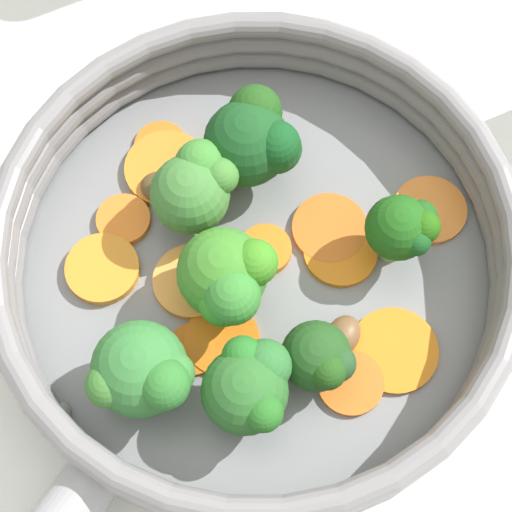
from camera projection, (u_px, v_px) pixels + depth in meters
name	position (u px, v px, depth m)	size (l,w,h in m)	color
ground_plane	(256.00, 276.00, 0.47)	(4.00, 4.00, 0.00)	white
skillet	(256.00, 271.00, 0.47)	(0.26, 0.26, 0.02)	gray
skillet_rim_wall	(256.00, 251.00, 0.44)	(0.28, 0.28, 0.04)	gray
skillet_rivet_left	(63.00, 411.00, 0.43)	(0.01, 0.01, 0.01)	gray
skillet_rivet_right	(175.00, 492.00, 0.41)	(0.01, 0.01, 0.01)	gray
carrot_slice_0	(394.00, 351.00, 0.44)	(0.05, 0.05, 0.00)	orange
carrot_slice_1	(340.00, 252.00, 0.46)	(0.04, 0.04, 0.00)	orange
carrot_slice_2	(350.00, 383.00, 0.43)	(0.03, 0.03, 0.00)	orange
carrot_slice_3	(103.00, 269.00, 0.46)	(0.04, 0.04, 0.01)	orange
carrot_slice_4	(222.00, 340.00, 0.44)	(0.04, 0.04, 0.00)	orange
carrot_slice_5	(161.00, 145.00, 0.49)	(0.03, 0.03, 0.00)	orange
carrot_slice_6	(430.00, 210.00, 0.47)	(0.04, 0.04, 0.00)	orange
carrot_slice_7	(124.00, 220.00, 0.47)	(0.03, 0.03, 0.00)	orange
carrot_slice_8	(167.00, 169.00, 0.48)	(0.05, 0.05, 0.01)	orange
carrot_slice_9	(192.00, 282.00, 0.45)	(0.04, 0.04, 0.01)	#F69B41
carrot_slice_10	(265.00, 250.00, 0.46)	(0.03, 0.03, 0.01)	orange
carrot_slice_11	(209.00, 165.00, 0.48)	(0.03, 0.03, 0.00)	orange
carrot_slice_12	(194.00, 349.00, 0.44)	(0.03, 0.03, 0.00)	orange
carrot_slice_13	(328.00, 226.00, 0.47)	(0.04, 0.04, 0.00)	orange
broccoli_floret_0	(318.00, 360.00, 0.42)	(0.04, 0.04, 0.04)	#7A9551
broccoli_floret_1	(227.00, 279.00, 0.42)	(0.05, 0.05, 0.05)	#5D944D
broccoli_floret_2	(142.00, 372.00, 0.41)	(0.05, 0.05, 0.05)	#608C48
broccoli_floret_3	(194.00, 188.00, 0.44)	(0.05, 0.04, 0.05)	#6C9851
broccoli_floret_4	(255.00, 140.00, 0.45)	(0.05, 0.05, 0.06)	olive
broccoli_floret_5	(403.00, 229.00, 0.44)	(0.04, 0.04, 0.05)	#7DA851
broccoli_floret_6	(249.00, 386.00, 0.40)	(0.05, 0.05, 0.05)	#83B26E
mushroom_piece_0	(276.00, 148.00, 0.48)	(0.02, 0.02, 0.01)	brown
mushroom_piece_1	(164.00, 188.00, 0.47)	(0.03, 0.02, 0.01)	brown
mushroom_piece_2	(343.00, 336.00, 0.44)	(0.02, 0.02, 0.01)	brown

